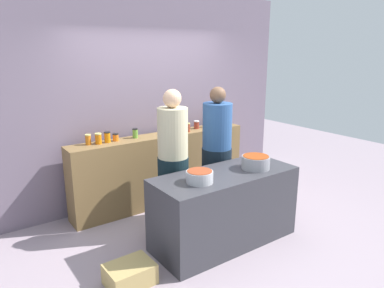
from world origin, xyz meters
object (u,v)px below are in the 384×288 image
at_px(preserve_jar_3, 116,137).
at_px(preserve_jar_1, 98,139).
at_px(preserve_jar_0, 88,139).
at_px(preserve_jar_6, 188,127).
at_px(cooking_pot_center, 256,162).
at_px(preserve_jar_9, 214,122).
at_px(preserve_jar_10, 224,120).
at_px(bread_crate, 130,274).
at_px(preserve_jar_2, 107,137).
at_px(preserve_jar_8, 209,123).
at_px(preserve_jar_7, 197,125).
at_px(cook_with_tongs, 173,170).
at_px(cook_in_cap, 217,160).
at_px(preserve_jar_5, 175,129).
at_px(cooking_pot_left, 200,177).
at_px(preserve_jar_4, 135,133).

bearing_deg(preserve_jar_3, preserve_jar_1, -175.42).
relative_size(preserve_jar_0, preserve_jar_6, 1.03).
bearing_deg(cooking_pot_center, preserve_jar_1, 131.11).
height_order(preserve_jar_9, preserve_jar_10, same).
distance_m(preserve_jar_3, preserve_jar_9, 1.67).
bearing_deg(bread_crate, preserve_jar_9, 34.03).
bearing_deg(preserve_jar_2, preserve_jar_1, -176.19).
xyz_separation_m(preserve_jar_2, preserve_jar_8, (1.66, -0.03, -0.01)).
relative_size(preserve_jar_3, preserve_jar_8, 0.80).
xyz_separation_m(preserve_jar_0, cooking_pot_center, (1.43, -1.55, -0.16)).
relative_size(preserve_jar_3, preserve_jar_7, 0.82).
xyz_separation_m(preserve_jar_1, preserve_jar_6, (1.33, -0.09, -0.01)).
height_order(preserve_jar_0, preserve_jar_2, preserve_jar_2).
bearing_deg(cook_with_tongs, preserve_jar_1, 123.40).
xyz_separation_m(preserve_jar_10, bread_crate, (-2.44, -1.52, -0.99)).
height_order(preserve_jar_0, cook_with_tongs, cook_with_tongs).
bearing_deg(cook_in_cap, preserve_jar_1, 146.20).
distance_m(preserve_jar_3, cook_with_tongs, 0.99).
xyz_separation_m(preserve_jar_9, bread_crate, (-2.25, -1.52, -0.99)).
bearing_deg(preserve_jar_5, cooking_pot_center, -83.01).
height_order(preserve_jar_10, cook_with_tongs, cook_with_tongs).
bearing_deg(preserve_jar_3, preserve_jar_0, 176.43).
xyz_separation_m(preserve_jar_6, preserve_jar_9, (0.58, 0.10, 0.00)).
xyz_separation_m(preserve_jar_10, cook_in_cap, (-0.84, -0.85, -0.30)).
bearing_deg(cook_in_cap, cooking_pot_left, -139.59).
relative_size(cook_with_tongs, cook_in_cap, 1.01).
xyz_separation_m(preserve_jar_5, preserve_jar_6, (0.19, -0.04, 0.01)).
height_order(preserve_jar_1, preserve_jar_4, preserve_jar_1).
height_order(preserve_jar_1, preserve_jar_6, preserve_jar_1).
bearing_deg(preserve_jar_1, preserve_jar_3, 4.58).
relative_size(preserve_jar_1, cooking_pot_left, 0.49).
bearing_deg(preserve_jar_5, preserve_jar_10, 3.39).
bearing_deg(preserve_jar_7, preserve_jar_3, 179.46).
bearing_deg(preserve_jar_2, preserve_jar_8, -0.98).
xyz_separation_m(preserve_jar_1, preserve_jar_2, (0.13, 0.01, -0.00)).
xyz_separation_m(preserve_jar_6, cook_with_tongs, (-0.75, -0.78, -0.29)).
distance_m(preserve_jar_0, preserve_jar_2, 0.25).
relative_size(preserve_jar_3, preserve_jar_9, 0.75).
xyz_separation_m(preserve_jar_0, cook_in_cap, (1.38, -0.89, -0.30)).
height_order(preserve_jar_8, preserve_jar_9, preserve_jar_9).
height_order(preserve_jar_3, preserve_jar_4, preserve_jar_4).
bearing_deg(cook_in_cap, cooking_pot_center, -85.87).
bearing_deg(preserve_jar_8, preserve_jar_0, 178.13).
bearing_deg(preserve_jar_9, preserve_jar_7, -179.40).
xyz_separation_m(preserve_jar_5, cook_with_tongs, (-0.56, -0.82, -0.28)).
height_order(preserve_jar_1, preserve_jar_5, preserve_jar_1).
bearing_deg(preserve_jar_9, preserve_jar_3, 179.70).
bearing_deg(preserve_jar_10, bread_crate, -148.18).
relative_size(preserve_jar_4, preserve_jar_5, 1.11).
bearing_deg(preserve_jar_4, preserve_jar_5, -6.48).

